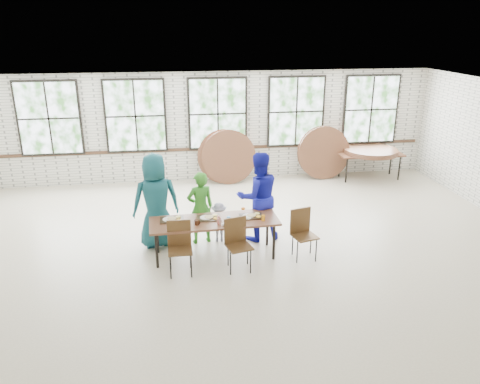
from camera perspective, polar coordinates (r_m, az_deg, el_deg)
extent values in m
plane|color=beige|center=(9.32, 0.37, -6.91)|extent=(12.00, 12.00, 0.00)
plane|color=white|center=(8.40, 0.42, 11.66)|extent=(12.00, 12.00, 0.00)
plane|color=silver|center=(13.06, -2.73, 7.94)|extent=(12.00, 0.00, 12.00)
plane|color=silver|center=(4.78, 9.19, -14.90)|extent=(12.00, 0.00, 12.00)
cube|color=#422819|center=(13.17, -2.68, 5.36)|extent=(11.80, 0.05, 0.08)
cube|color=black|center=(13.23, -22.26, 8.31)|extent=(1.62, 0.05, 1.97)
cube|color=white|center=(13.20, -22.29, 8.28)|extent=(1.50, 0.01, 1.85)
cube|color=black|center=(12.89, -12.62, 9.03)|extent=(1.62, 0.05, 1.97)
cube|color=white|center=(12.86, -12.63, 9.00)|extent=(1.50, 0.01, 1.85)
cube|color=black|center=(12.93, -2.73, 9.51)|extent=(1.62, 0.05, 1.97)
cube|color=white|center=(12.90, -2.72, 9.49)|extent=(1.50, 0.01, 1.85)
cube|color=black|center=(13.33, 6.85, 9.72)|extent=(1.62, 0.05, 1.97)
cube|color=white|center=(13.30, 6.89, 9.69)|extent=(1.50, 0.01, 1.85)
cube|color=black|center=(14.07, 15.65, 9.67)|extent=(1.62, 0.05, 1.97)
cube|color=white|center=(14.04, 15.70, 9.64)|extent=(1.50, 0.01, 1.85)
cube|color=brown|center=(8.75, -3.15, -3.58)|extent=(2.43, 0.88, 0.04)
cylinder|color=black|center=(8.62, -10.12, -7.01)|extent=(0.05, 0.05, 0.70)
cylinder|color=black|center=(9.16, -10.06, -5.32)|extent=(0.05, 0.05, 0.70)
cylinder|color=black|center=(8.80, 4.15, -6.14)|extent=(0.05, 0.05, 0.70)
cylinder|color=black|center=(9.33, 3.34, -4.54)|extent=(0.05, 0.05, 0.70)
cube|color=#4B3119|center=(8.32, -7.31, -7.09)|extent=(0.42, 0.40, 0.03)
cube|color=#4B3119|center=(8.39, -7.44, -4.98)|extent=(0.42, 0.03, 0.50)
cylinder|color=black|center=(8.28, -8.47, -9.10)|extent=(0.02, 0.02, 0.44)
cylinder|color=black|center=(8.58, -8.49, -8.01)|extent=(0.02, 0.02, 0.44)
cylinder|color=black|center=(8.28, -5.95, -8.97)|extent=(0.02, 0.02, 0.44)
cylinder|color=black|center=(8.58, -6.07, -7.88)|extent=(0.02, 0.02, 0.44)
cube|color=#4B3119|center=(8.38, -0.10, -6.72)|extent=(0.50, 0.49, 0.03)
cube|color=#4B3119|center=(8.43, -0.60, -4.66)|extent=(0.41, 0.13, 0.50)
cylinder|color=black|center=(8.31, -1.16, -8.74)|extent=(0.02, 0.02, 0.44)
cylinder|color=black|center=(8.61, -1.46, -7.66)|extent=(0.02, 0.02, 0.44)
cylinder|color=black|center=(8.36, 1.31, -8.56)|extent=(0.02, 0.02, 0.44)
cylinder|color=black|center=(8.66, 0.92, -7.50)|extent=(0.02, 0.02, 0.44)
cube|color=#4B3119|center=(8.85, 7.90, -5.39)|extent=(0.51, 0.49, 0.03)
cube|color=#4B3119|center=(8.90, 7.35, -3.46)|extent=(0.41, 0.13, 0.50)
cylinder|color=black|center=(8.76, 7.00, -7.30)|extent=(0.02, 0.02, 0.44)
cylinder|color=black|center=(9.05, 6.43, -6.34)|extent=(0.02, 0.02, 0.44)
cylinder|color=black|center=(8.86, 9.26, -7.10)|extent=(0.02, 0.02, 0.44)
cylinder|color=black|center=(9.15, 8.62, -6.16)|extent=(0.02, 0.02, 0.44)
imported|color=#1A5C64|center=(9.25, -10.21, -1.07)|extent=(1.01, 0.75, 1.89)
imported|color=#318222|center=(9.33, -4.85, -1.93)|extent=(0.61, 0.47, 1.49)
imported|color=#13163C|center=(9.48, -2.57, -3.68)|extent=(0.54, 0.31, 0.83)
imported|color=#171BA6|center=(9.40, 2.24, -0.56)|extent=(0.98, 0.81, 1.84)
cube|color=brown|center=(13.75, 15.60, 4.49)|extent=(1.81, 0.78, 0.04)
cylinder|color=black|center=(13.31, 12.85, 2.57)|extent=(0.04, 0.04, 0.70)
cylinder|color=black|center=(13.80, 12.04, 3.25)|extent=(0.04, 0.04, 0.70)
cylinder|color=black|center=(13.95, 18.84, 2.78)|extent=(0.04, 0.04, 0.70)
cylinder|color=black|center=(14.42, 17.87, 3.43)|extent=(0.04, 0.04, 0.70)
cube|color=black|center=(8.82, -8.30, -3.37)|extent=(0.44, 0.33, 0.02)
cube|color=black|center=(8.83, -3.80, -3.18)|extent=(0.44, 0.33, 0.02)
cube|color=black|center=(8.89, 1.41, -2.98)|extent=(0.44, 0.33, 0.02)
cylinder|color=black|center=(8.56, -5.29, -3.70)|extent=(0.09, 0.09, 0.09)
cube|color=red|center=(8.58, -2.57, -3.54)|extent=(0.06, 0.06, 0.11)
cylinder|color=blue|center=(8.66, -1.39, -3.33)|extent=(0.07, 0.07, 0.10)
cylinder|color=orange|center=(8.71, 2.85, -3.17)|extent=(0.07, 0.07, 0.11)
cylinder|color=white|center=(8.57, -0.22, -3.56)|extent=(0.17, 0.17, 0.10)
ellipsoid|color=white|center=(8.54, -6.73, -3.99)|extent=(0.11, 0.11, 0.05)
ellipsoid|color=white|center=(8.51, -1.87, -3.96)|extent=(0.11, 0.11, 0.05)
ellipsoid|color=white|center=(8.76, 0.99, -3.21)|extent=(0.11, 0.11, 0.05)
cylinder|color=brown|center=(13.74, 15.62, 4.65)|extent=(1.50, 1.50, 0.04)
cylinder|color=brown|center=(13.73, 15.63, 4.84)|extent=(1.50, 1.50, 0.04)
cylinder|color=brown|center=(13.72, 15.65, 5.02)|extent=(1.50, 1.50, 0.04)
cylinder|color=brown|center=(12.93, -1.90, 4.34)|extent=(1.50, 0.37, 1.47)
cylinder|color=brown|center=(12.85, -1.37, 4.24)|extent=(1.50, 0.30, 1.49)
cylinder|color=brown|center=(13.54, 10.06, 4.76)|extent=(1.50, 0.27, 1.49)
cylinder|color=brown|center=(13.45, 10.23, 4.65)|extent=(1.50, 0.25, 1.49)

